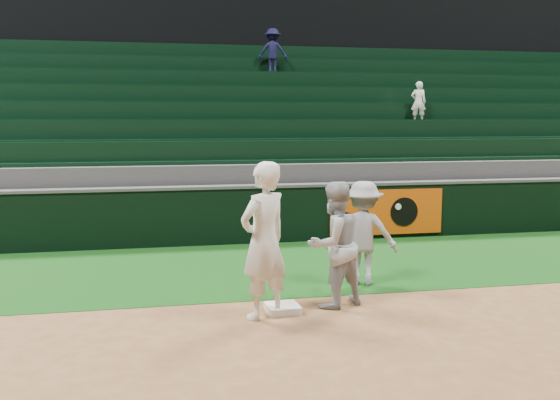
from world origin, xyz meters
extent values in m
plane|color=brown|center=(0.00, 0.00, 0.00)|extent=(70.00, 70.00, 0.00)
cube|color=#0E380F|center=(0.00, 3.00, 0.00)|extent=(36.00, 4.20, 0.01)
cube|color=black|center=(0.00, 17.45, 6.00)|extent=(40.00, 12.00, 12.00)
cube|color=white|center=(-0.34, 0.33, 0.05)|extent=(0.47, 0.47, 0.10)
imported|color=white|center=(-0.63, 0.15, 1.05)|extent=(0.92, 0.85, 2.11)
imported|color=#A4A6AF|center=(0.43, 0.45, 0.89)|extent=(1.06, 0.96, 1.79)
imported|color=#91949D|center=(1.22, 1.48, 0.84)|extent=(1.23, 0.96, 1.67)
cube|color=black|center=(0.00, 5.20, 0.60)|extent=(36.00, 0.35, 1.20)
cube|color=#D84C0A|center=(3.00, 5.01, 0.60)|extent=(2.60, 0.05, 1.00)
cylinder|color=black|center=(3.40, 4.98, 0.60)|extent=(0.64, 0.02, 0.64)
cylinder|color=white|center=(3.25, 4.96, 0.72)|extent=(0.14, 0.02, 0.14)
cube|color=#424244|center=(0.00, 5.20, 1.22)|extent=(36.00, 0.40, 0.06)
cube|color=#39393B|center=(0.00, 5.92, 0.82)|extent=(36.00, 0.85, 1.65)
cube|color=black|center=(0.00, 6.18, 1.90)|extent=(36.00, 0.14, 0.50)
cube|color=black|center=(0.00, 6.01, 1.69)|extent=(36.00, 0.45, 0.08)
cube|color=#39393B|center=(0.00, 6.78, 1.05)|extent=(36.00, 0.85, 2.10)
cube|color=black|center=(0.00, 7.03, 2.35)|extent=(36.00, 0.14, 0.50)
cube|color=black|center=(0.00, 6.86, 2.14)|extent=(36.00, 0.45, 0.08)
cube|color=#39393B|center=(0.00, 7.62, 1.27)|extent=(36.00, 0.85, 2.55)
cube|color=black|center=(0.00, 7.88, 2.80)|extent=(36.00, 0.14, 0.50)
cube|color=black|center=(0.00, 7.71, 2.59)|extent=(36.00, 0.45, 0.08)
cube|color=#39393B|center=(0.00, 8.47, 1.50)|extent=(36.00, 0.85, 3.00)
cube|color=black|center=(0.00, 8.73, 3.25)|extent=(36.00, 0.14, 0.50)
cube|color=black|center=(0.00, 8.56, 3.04)|extent=(36.00, 0.45, 0.08)
cube|color=#39393B|center=(0.00, 9.32, 1.73)|extent=(36.00, 0.85, 3.45)
cube|color=black|center=(0.00, 9.58, 3.70)|extent=(36.00, 0.14, 0.50)
cube|color=black|center=(0.00, 9.41, 3.49)|extent=(36.00, 0.45, 0.08)
cube|color=#39393B|center=(0.00, 10.18, 1.95)|extent=(36.00, 0.85, 3.90)
cube|color=black|center=(0.00, 10.43, 4.15)|extent=(36.00, 0.14, 0.50)
cube|color=black|center=(0.00, 10.26, 3.94)|extent=(36.00, 0.45, 0.08)
cube|color=#39393B|center=(0.00, 11.02, 2.17)|extent=(36.00, 0.85, 4.35)
cube|color=black|center=(0.00, 11.28, 4.60)|extent=(36.00, 0.14, 0.50)
cube|color=black|center=(0.00, 11.11, 4.39)|extent=(36.00, 0.45, 0.08)
imported|color=white|center=(4.83, 7.58, 3.08)|extent=(0.44, 0.36, 1.06)
imported|color=black|center=(1.43, 10.13, 4.55)|extent=(0.92, 0.64, 1.31)
camera|label=1|loc=(-2.07, -7.85, 2.67)|focal=40.00mm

